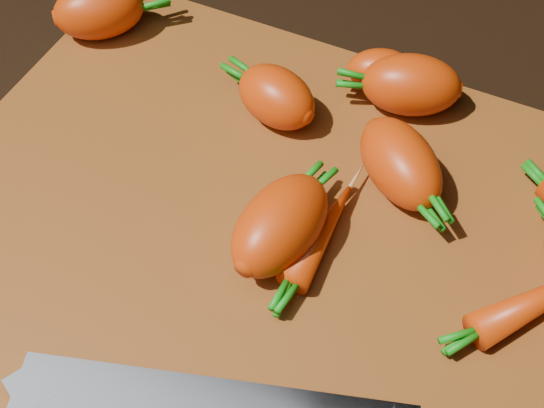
% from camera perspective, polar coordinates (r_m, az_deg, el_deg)
% --- Properties ---
extents(ground, '(2.00, 2.00, 0.01)m').
position_cam_1_polar(ground, '(0.55, -0.45, -2.95)').
color(ground, black).
extents(cutting_board, '(0.50, 0.40, 0.01)m').
position_cam_1_polar(cutting_board, '(0.54, -0.45, -2.29)').
color(cutting_board, brown).
rests_on(cutting_board, ground).
extents(carrot_0, '(0.09, 0.09, 0.05)m').
position_cam_1_polar(carrot_0, '(0.68, -12.91, 14.04)').
color(carrot_0, '#C53203').
rests_on(carrot_0, cutting_board).
extents(carrot_1, '(0.08, 0.06, 0.05)m').
position_cam_1_polar(carrot_1, '(0.59, 0.34, 8.07)').
color(carrot_1, '#C53203').
rests_on(carrot_1, cutting_board).
extents(carrot_2, '(0.09, 0.09, 0.05)m').
position_cam_1_polar(carrot_2, '(0.55, 9.65, 3.06)').
color(carrot_2, '#C53203').
rests_on(carrot_2, cutting_board).
extents(carrot_3, '(0.07, 0.10, 0.05)m').
position_cam_1_polar(carrot_3, '(0.51, 0.63, -1.59)').
color(carrot_3, '#C53203').
rests_on(carrot_3, cutting_board).
extents(carrot_4, '(0.09, 0.07, 0.05)m').
position_cam_1_polar(carrot_4, '(0.61, 10.42, 8.82)').
color(carrot_4, '#C53203').
rests_on(carrot_4, cutting_board).
extents(carrot_5, '(0.06, 0.05, 0.04)m').
position_cam_1_polar(carrot_5, '(0.63, 8.20, 9.94)').
color(carrot_5, '#C53203').
rests_on(carrot_5, cutting_board).
extents(carrot_9, '(0.03, 0.09, 0.02)m').
position_cam_1_polar(carrot_9, '(0.52, 3.76, -2.22)').
color(carrot_9, '#C53203').
rests_on(carrot_9, cutting_board).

